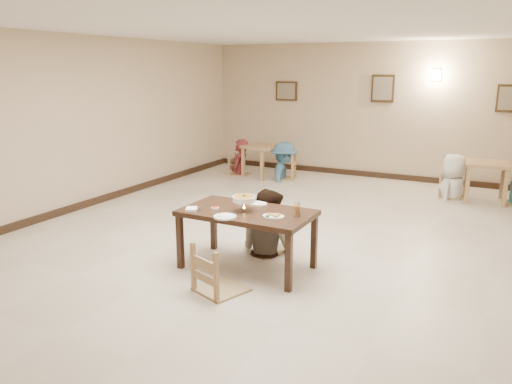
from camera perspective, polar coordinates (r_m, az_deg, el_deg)
The scene contains 29 objects.
floor at distance 7.21m, azimuth 3.53°, elevation -5.76°, with size 10.00×10.00×0.00m, color beige.
ceiling at distance 6.81m, azimuth 3.92°, elevation 18.75°, with size 10.00×10.00×0.00m, color silver.
wall_back at distance 11.59m, azimuth 13.69°, elevation 8.96°, with size 10.00×10.00×0.00m, color #C2AA8B.
wall_left at distance 9.18m, azimuth -20.05°, elevation 7.31°, with size 10.00×10.00×0.00m, color #C2AA8B.
baseboard_back at distance 11.76m, azimuth 13.26°, elevation 1.95°, with size 8.00×0.06×0.12m, color black.
baseboard_left at distance 9.42m, azimuth -19.21°, elevation -1.41°, with size 0.06×10.00×0.12m, color black.
picture_a at distance 12.22m, azimuth 3.49°, elevation 11.44°, with size 0.55×0.04×0.45m.
picture_b at distance 11.49m, azimuth 14.28°, elevation 11.39°, with size 0.50×0.04×0.60m.
picture_c at distance 11.21m, azimuth 26.93°, elevation 9.51°, with size 0.45×0.04×0.55m.
wall_sconce at distance 11.29m, azimuth 19.94°, elevation 12.48°, with size 0.16×0.05×0.22m, color #FFD88C.
main_table at distance 6.09m, azimuth -1.03°, elevation -2.87°, with size 1.60×0.91×0.74m.
chair_far at distance 6.80m, azimuth 1.74°, elevation -2.94°, with size 0.43×0.43×0.91m.
chair_near at distance 5.53m, azimuth -4.07°, elevation -6.17°, with size 0.50×0.50×1.06m.
main_diner at distance 6.62m, azimuth 1.36°, elevation 0.34°, with size 0.85×0.66×1.74m, color gray.
curry_warmer at distance 6.03m, azimuth -1.38°, elevation -0.81°, with size 0.31×0.28×0.25m.
rice_plate_far at distance 6.34m, azimuth 0.17°, elevation -1.31°, with size 0.26×0.26×0.06m.
rice_plate_near at distance 5.80m, azimuth -3.57°, elevation -2.80°, with size 0.27×0.27×0.06m.
fried_plate at distance 5.79m, azimuth 1.98°, elevation -2.75°, with size 0.26×0.26×0.06m.
chili_dish at distance 6.18m, azimuth -4.72°, elevation -1.80°, with size 0.10×0.10×0.02m.
napkin_cutlery at distance 6.13m, azimuth -7.36°, elevation -1.95°, with size 0.22×0.27×0.03m.
drink_glass at distance 5.86m, azimuth 4.69°, elevation -2.03°, with size 0.08×0.08×0.16m.
bg_table_left at distance 11.41m, azimuth 0.69°, elevation 4.67°, with size 0.92×0.92×0.73m.
bg_table_right at distance 10.17m, azimuth 24.88°, elevation 2.35°, with size 0.82×0.82×0.75m.
bg_chair_ll at distance 11.65m, azimuth -1.87°, elevation 4.19°, with size 0.43×0.43×0.92m.
bg_chair_lr at distance 11.20m, azimuth 3.23°, elevation 4.06°, with size 0.48×0.48×1.03m.
bg_chair_rl at distance 10.29m, azimuth 21.65°, elevation 1.76°, with size 0.41×0.41×0.86m.
bg_diner_a at distance 11.59m, azimuth -1.88°, elevation 6.04°, with size 0.61×0.40×1.67m, color maroon.
bg_diner_b at distance 11.14m, azimuth 3.25°, elevation 5.74°, with size 1.09×0.63×1.68m, color teal.
bg_diner_c at distance 10.22m, azimuth 21.86°, elevation 4.03°, with size 0.83×0.54×1.69m, color silver.
Camera 1 is at (2.68, -6.24, 2.42)m, focal length 35.00 mm.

